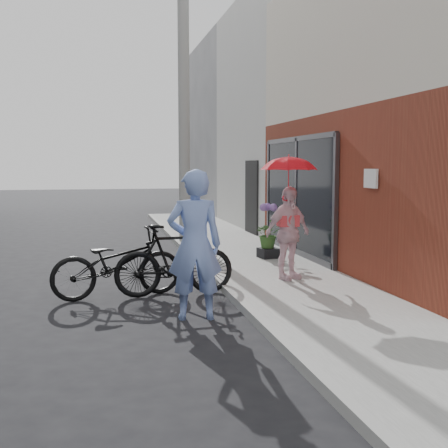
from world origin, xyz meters
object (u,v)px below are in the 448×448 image
object	(u,v)px
utility_pole	(184,105)
planter	(269,253)
bike_right	(174,260)
officer	(195,245)
bike_left	(117,263)
kimono_woman	(288,233)

from	to	relation	value
utility_pole	planter	bearing A→B (deg)	-65.88
bike_right	utility_pole	bearing A→B (deg)	-13.91
officer	bike_right	world-z (taller)	officer
bike_right	planter	xyz separation A→B (m)	(2.28, 2.42, -0.34)
planter	officer	bearing A→B (deg)	-120.05
bike_left	planter	distance (m)	3.94
bike_left	kimono_woman	bearing A→B (deg)	-97.00
utility_pole	bike_right	world-z (taller)	utility_pole
bike_right	officer	bearing A→B (deg)	179.95
kimono_woman	officer	bearing A→B (deg)	-161.36
utility_pole	bike_right	size ratio (longest dim) A/B	3.75
utility_pole	planter	size ratio (longest dim) A/B	18.54
bike_left	planter	bearing A→B (deg)	-64.29
utility_pole	bike_left	distance (m)	6.31
kimono_woman	planter	size ratio (longest dim) A/B	4.13
utility_pole	bike_right	bearing A→B (deg)	-100.43
officer	kimono_woman	bearing A→B (deg)	-133.11
kimono_woman	planter	bearing A→B (deg)	58.28
officer	bike_right	xyz separation A→B (m)	(-0.08, 1.38, -0.43)
bike_left	kimono_woman	distance (m)	2.84
kimono_woman	planter	world-z (taller)	kimono_woman
utility_pole	bike_right	xyz separation A→B (m)	(-0.98, -5.32, -2.94)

